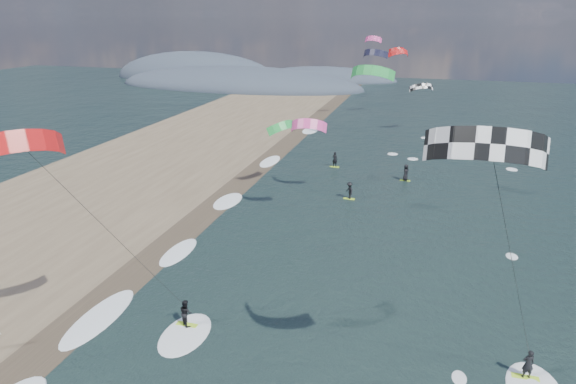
# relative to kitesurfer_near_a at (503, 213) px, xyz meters

# --- Properties ---
(wet_sand_strip) EXTENTS (3.00, 240.00, 0.00)m
(wet_sand_strip) POSITION_rel_kitesurfer_near_a_xyz_m (-21.58, 7.20, -10.57)
(wet_sand_strip) COLOR #382D23
(wet_sand_strip) RESTS_ON ground
(coastal_hills) EXTENTS (80.00, 41.00, 15.00)m
(coastal_hills) POSITION_rel_kitesurfer_near_a_xyz_m (-54.42, 105.06, -10.57)
(coastal_hills) COLOR #3D4756
(coastal_hills) RESTS_ON ground
(kitesurfer_near_a) EXTENTS (7.57, 8.22, 14.37)m
(kitesurfer_near_a) POSITION_rel_kitesurfer_near_a_xyz_m (0.00, 0.00, 0.00)
(kitesurfer_near_a) COLOR #BBF52B
(kitesurfer_near_a) RESTS_ON ground
(kitesurfer_near_b) EXTENTS (6.90, 9.20, 13.38)m
(kitesurfer_near_b) POSITION_rel_kitesurfer_near_a_xyz_m (-17.59, -0.24, -2.04)
(kitesurfer_near_b) COLOR #BBF52B
(kitesurfer_near_b) RESTS_ON ground
(far_kitesurfers) EXTENTS (9.51, 10.93, 1.86)m
(far_kitesurfers) POSITION_rel_kitesurfer_near_a_xyz_m (-8.50, 31.71, -9.66)
(far_kitesurfers) COLOR #BBF52B
(far_kitesurfers) RESTS_ON ground
(bg_kite_field) EXTENTS (15.60, 67.71, 7.81)m
(bg_kite_field) POSITION_rel_kitesurfer_near_a_xyz_m (-9.74, 49.52, -0.15)
(bg_kite_field) COLOR #D83F8C
(bg_kite_field) RESTS_ON ground
(shoreline_surf) EXTENTS (2.40, 79.40, 0.11)m
(shoreline_surf) POSITION_rel_kitesurfer_near_a_xyz_m (-20.38, 11.95, -10.57)
(shoreline_surf) COLOR white
(shoreline_surf) RESTS_ON ground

